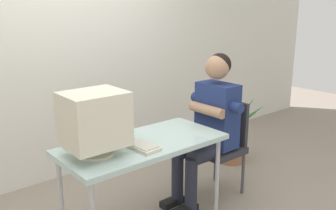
{
  "coord_description": "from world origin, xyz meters",
  "views": [
    {
      "loc": [
        -1.54,
        -2.13,
        1.75
      ],
      "look_at": [
        0.25,
        0.0,
        1.01
      ],
      "focal_mm": 38.79,
      "sensor_mm": 36.0,
      "label": 1
    }
  ],
  "objects_px": {
    "crt_monitor": "(95,120)",
    "desk_mug": "(128,130)",
    "person_seated": "(210,121)",
    "office_chair": "(222,142)",
    "keyboard": "(136,144)",
    "desk": "(143,149)",
    "potted_plant": "(232,134)"
  },
  "relations": [
    {
      "from": "potted_plant",
      "to": "person_seated",
      "type": "bearing_deg",
      "value": -153.87
    },
    {
      "from": "desk",
      "to": "keyboard",
      "type": "distance_m",
      "value": 0.12
    },
    {
      "from": "office_chair",
      "to": "desk_mug",
      "type": "xyz_separation_m",
      "value": [
        -0.99,
        0.12,
        0.3
      ]
    },
    {
      "from": "crt_monitor",
      "to": "person_seated",
      "type": "height_order",
      "value": "person_seated"
    },
    {
      "from": "office_chair",
      "to": "person_seated",
      "type": "xyz_separation_m",
      "value": [
        -0.18,
        -0.0,
        0.25
      ]
    },
    {
      "from": "crt_monitor",
      "to": "desk_mug",
      "type": "distance_m",
      "value": 0.47
    },
    {
      "from": "desk_mug",
      "to": "person_seated",
      "type": "bearing_deg",
      "value": -8.79
    },
    {
      "from": "crt_monitor",
      "to": "desk_mug",
      "type": "height_order",
      "value": "crt_monitor"
    },
    {
      "from": "desk",
      "to": "crt_monitor",
      "type": "xyz_separation_m",
      "value": [
        -0.4,
        -0.0,
        0.32
      ]
    },
    {
      "from": "keyboard",
      "to": "person_seated",
      "type": "relative_size",
      "value": 0.31
    },
    {
      "from": "crt_monitor",
      "to": "office_chair",
      "type": "xyz_separation_m",
      "value": [
        1.37,
        0.05,
        -0.5
      ]
    },
    {
      "from": "crt_monitor",
      "to": "desk",
      "type": "bearing_deg",
      "value": 0.05
    },
    {
      "from": "keyboard",
      "to": "office_chair",
      "type": "relative_size",
      "value": 0.48
    },
    {
      "from": "person_seated",
      "to": "crt_monitor",
      "type": "bearing_deg",
      "value": -177.72
    },
    {
      "from": "keyboard",
      "to": "office_chair",
      "type": "distance_m",
      "value": 1.1
    },
    {
      "from": "desk",
      "to": "keyboard",
      "type": "bearing_deg",
      "value": -160.41
    },
    {
      "from": "desk",
      "to": "keyboard",
      "type": "height_order",
      "value": "keyboard"
    },
    {
      "from": "keyboard",
      "to": "desk_mug",
      "type": "bearing_deg",
      "value": 70.38
    },
    {
      "from": "desk",
      "to": "office_chair",
      "type": "bearing_deg",
      "value": 2.78
    },
    {
      "from": "person_seated",
      "to": "office_chair",
      "type": "bearing_deg",
      "value": 0.0
    },
    {
      "from": "office_chair",
      "to": "person_seated",
      "type": "distance_m",
      "value": 0.31
    },
    {
      "from": "desk",
      "to": "office_chair",
      "type": "height_order",
      "value": "office_chair"
    },
    {
      "from": "keyboard",
      "to": "desk_mug",
      "type": "xyz_separation_m",
      "value": [
        0.07,
        0.2,
        0.04
      ]
    },
    {
      "from": "desk",
      "to": "desk_mug",
      "type": "bearing_deg",
      "value": 96.26
    },
    {
      "from": "potted_plant",
      "to": "office_chair",
      "type": "bearing_deg",
      "value": -147.7
    },
    {
      "from": "office_chair",
      "to": "desk_mug",
      "type": "height_order",
      "value": "office_chair"
    },
    {
      "from": "keyboard",
      "to": "desk",
      "type": "bearing_deg",
      "value": 19.59
    },
    {
      "from": "keyboard",
      "to": "crt_monitor",
      "type": "bearing_deg",
      "value": 174.02
    },
    {
      "from": "desk",
      "to": "potted_plant",
      "type": "bearing_deg",
      "value": 15.48
    },
    {
      "from": "office_chair",
      "to": "potted_plant",
      "type": "distance_m",
      "value": 0.76
    },
    {
      "from": "person_seated",
      "to": "desk_mug",
      "type": "distance_m",
      "value": 0.82
    },
    {
      "from": "crt_monitor",
      "to": "desk_mug",
      "type": "xyz_separation_m",
      "value": [
        0.38,
        0.17,
        -0.21
      ]
    }
  ]
}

